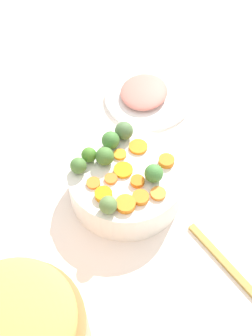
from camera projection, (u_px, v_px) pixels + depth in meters
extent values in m
cube|color=white|center=(137.00, 190.00, 0.89)|extent=(2.40, 2.40, 0.02)
cylinder|color=white|center=(126.00, 182.00, 0.84)|extent=(0.24, 0.24, 0.08)
ellipsoid|color=tan|center=(9.00, 321.00, 0.54)|extent=(0.18, 0.18, 0.05)
cylinder|color=orange|center=(166.00, 161.00, 0.82)|extent=(0.03, 0.03, 0.01)
cylinder|color=orange|center=(158.00, 194.00, 0.77)|extent=(0.03, 0.03, 0.01)
cylinder|color=orange|center=(111.00, 179.00, 0.79)|extent=(0.03, 0.03, 0.01)
cylinder|color=orange|center=(123.00, 170.00, 0.81)|extent=(0.05, 0.05, 0.01)
cylinder|color=orange|center=(120.00, 154.00, 0.83)|extent=(0.04, 0.04, 0.01)
cylinder|color=orange|center=(93.00, 183.00, 0.79)|extent=(0.04, 0.04, 0.01)
cylinder|color=orange|center=(136.00, 147.00, 0.84)|extent=(0.05, 0.05, 0.01)
cylinder|color=orange|center=(141.00, 197.00, 0.76)|extent=(0.04, 0.04, 0.01)
cylinder|color=orange|center=(126.00, 204.00, 0.76)|extent=(0.05, 0.05, 0.01)
cylinder|color=orange|center=(103.00, 195.00, 0.77)|extent=(0.04, 0.04, 0.01)
cylinder|color=orange|center=(136.00, 181.00, 0.79)|extent=(0.04, 0.04, 0.01)
sphere|color=#44803A|center=(154.00, 173.00, 0.78)|extent=(0.04, 0.04, 0.04)
sphere|color=#497536|center=(78.00, 166.00, 0.80)|extent=(0.03, 0.03, 0.03)
sphere|color=#447926|center=(89.00, 155.00, 0.81)|extent=(0.03, 0.03, 0.03)
sphere|color=#4F6F41|center=(124.00, 131.00, 0.85)|extent=(0.04, 0.04, 0.04)
sphere|color=#487834|center=(105.00, 156.00, 0.81)|extent=(0.04, 0.04, 0.04)
sphere|color=#5D7D42|center=(108.00, 205.00, 0.74)|extent=(0.03, 0.03, 0.03)
sphere|color=#437935|center=(111.00, 140.00, 0.83)|extent=(0.04, 0.04, 0.04)
cube|color=#A58540|center=(235.00, 273.00, 0.76)|extent=(0.16, 0.20, 0.01)
cylinder|color=white|center=(148.00, 98.00, 1.04)|extent=(0.22, 0.22, 0.01)
ellipsoid|color=#CD7366|center=(144.00, 92.00, 1.03)|extent=(0.15, 0.16, 0.03)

